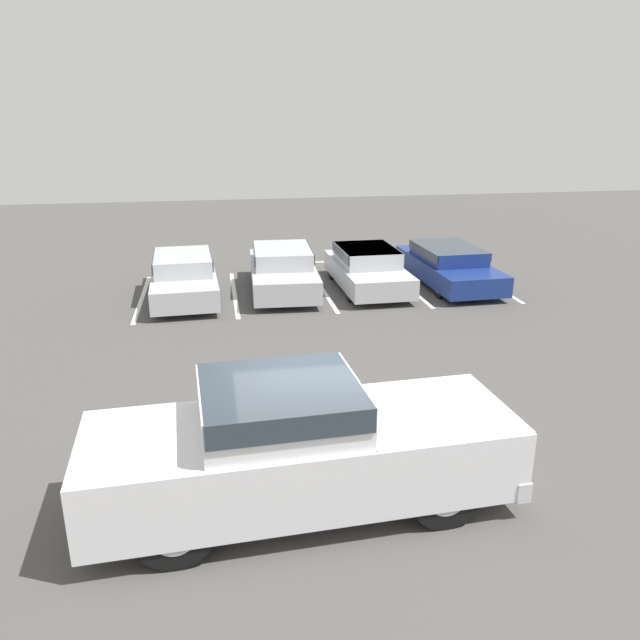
# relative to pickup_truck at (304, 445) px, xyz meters

# --- Properties ---
(ground_plane) EXTENTS (60.00, 60.00, 0.00)m
(ground_plane) POSITION_rel_pickup_truck_xyz_m (0.41, 0.77, -0.92)
(ground_plane) COLOR #4C4947
(stall_stripe_a) EXTENTS (0.12, 4.76, 0.01)m
(stall_stripe_a) POSITION_rel_pickup_truck_xyz_m (-3.14, 10.53, -0.92)
(stall_stripe_a) COLOR white
(stall_stripe_a) RESTS_ON ground_plane
(stall_stripe_b) EXTENTS (0.12, 4.76, 0.01)m
(stall_stripe_b) POSITION_rel_pickup_truck_xyz_m (-0.51, 10.53, -0.92)
(stall_stripe_b) COLOR white
(stall_stripe_b) RESTS_ON ground_plane
(stall_stripe_c) EXTENTS (0.12, 4.76, 0.01)m
(stall_stripe_c) POSITION_rel_pickup_truck_xyz_m (2.12, 10.53, -0.92)
(stall_stripe_c) COLOR white
(stall_stripe_c) RESTS_ON ground_plane
(stall_stripe_d) EXTENTS (0.12, 4.76, 0.01)m
(stall_stripe_d) POSITION_rel_pickup_truck_xyz_m (4.75, 10.53, -0.92)
(stall_stripe_d) COLOR white
(stall_stripe_d) RESTS_ON ground_plane
(stall_stripe_e) EXTENTS (0.12, 4.76, 0.01)m
(stall_stripe_e) POSITION_rel_pickup_truck_xyz_m (7.38, 10.53, -0.92)
(stall_stripe_e) COLOR white
(stall_stripe_e) RESTS_ON ground_plane
(pickup_truck) EXTENTS (5.76, 2.25, 1.83)m
(pickup_truck) POSITION_rel_pickup_truck_xyz_m (0.00, 0.00, 0.00)
(pickup_truck) COLOR silver
(pickup_truck) RESTS_ON ground_plane
(parked_sedan_a) EXTENTS (1.96, 4.52, 1.24)m
(parked_sedan_a) POSITION_rel_pickup_truck_xyz_m (-1.92, 10.44, -0.26)
(parked_sedan_a) COLOR #B7BABF
(parked_sedan_a) RESTS_ON ground_plane
(parked_sedan_b) EXTENTS (2.04, 4.53, 1.28)m
(parked_sedan_b) POSITION_rel_pickup_truck_xyz_m (0.93, 10.63, -0.24)
(parked_sedan_b) COLOR #B7BABF
(parked_sedan_b) RESTS_ON ground_plane
(parked_sedan_c) EXTENTS (1.87, 4.30, 1.23)m
(parked_sedan_c) POSITION_rel_pickup_truck_xyz_m (3.46, 10.47, -0.27)
(parked_sedan_c) COLOR #B7BABF
(parked_sedan_c) RESTS_ON ground_plane
(parked_sedan_d) EXTENTS (1.97, 4.79, 1.16)m
(parked_sedan_d) POSITION_rel_pickup_truck_xyz_m (6.05, 10.55, -0.30)
(parked_sedan_d) COLOR navy
(parked_sedan_d) RESTS_ON ground_plane
(wheel_stop_curb) EXTENTS (1.94, 0.20, 0.14)m
(wheel_stop_curb) POSITION_rel_pickup_truck_xyz_m (2.38, 13.48, -0.85)
(wheel_stop_curb) COLOR #B7B2A8
(wheel_stop_curb) RESTS_ON ground_plane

